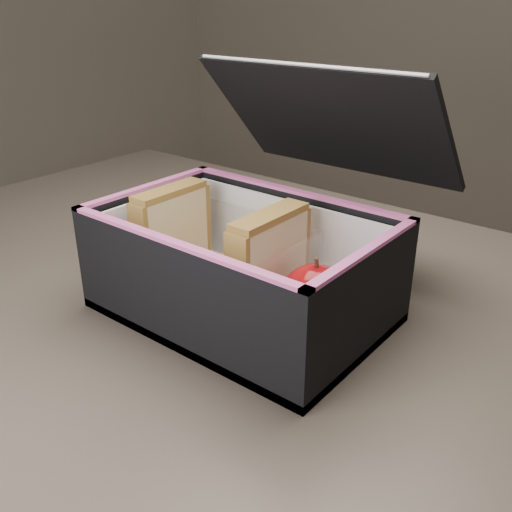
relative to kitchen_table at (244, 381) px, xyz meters
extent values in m
cube|color=#50433C|center=(0.00, 0.00, 0.08)|extent=(1.20, 0.80, 0.03)
cube|color=#382D26|center=(-0.55, 0.35, -0.30)|extent=(0.05, 0.05, 0.72)
cube|color=black|center=(0.00, 0.15, 0.26)|extent=(0.28, 0.13, 0.14)
cube|color=beige|center=(-0.11, 0.00, 0.15)|extent=(0.01, 0.09, 0.09)
cube|color=#B05B61|center=(-0.10, 0.00, 0.15)|extent=(0.01, 0.08, 0.09)
cube|color=beige|center=(-0.09, 0.00, 0.15)|extent=(0.01, 0.09, 0.09)
cube|color=olive|center=(-0.10, 0.00, 0.20)|extent=(0.03, 0.09, 0.01)
cube|color=beige|center=(0.03, 0.00, 0.15)|extent=(0.01, 0.09, 0.10)
cube|color=#B05B61|center=(0.04, 0.00, 0.15)|extent=(0.01, 0.09, 0.09)
cube|color=beige|center=(0.04, 0.00, 0.15)|extent=(0.01, 0.09, 0.10)
cube|color=olive|center=(0.04, 0.00, 0.21)|extent=(0.03, 0.09, 0.01)
cylinder|color=#D65703|center=(-0.05, 0.02, 0.11)|extent=(0.02, 0.08, 0.01)
cylinder|color=#D65703|center=(-0.04, 0.02, 0.12)|extent=(0.02, 0.08, 0.01)
cylinder|color=#D65703|center=(-0.03, 0.02, 0.13)|extent=(0.01, 0.08, 0.01)
cylinder|color=#D65703|center=(-0.04, -0.02, 0.11)|extent=(0.01, 0.08, 0.01)
cylinder|color=#D65703|center=(-0.02, 0.03, 0.12)|extent=(0.02, 0.08, 0.01)
cylinder|color=#D65703|center=(-0.02, 0.02, 0.13)|extent=(0.01, 0.08, 0.01)
cylinder|color=#D65703|center=(-0.02, -0.04, 0.11)|extent=(0.03, 0.08, 0.01)
cylinder|color=#D65703|center=(-0.02, 0.03, 0.12)|extent=(0.02, 0.08, 0.01)
cylinder|color=#D65703|center=(-0.04, 0.03, 0.13)|extent=(0.02, 0.08, 0.01)
cube|color=white|center=(0.09, 0.00, 0.11)|extent=(0.09, 0.09, 0.01)
ellipsoid|color=maroon|center=(0.09, 0.00, 0.14)|extent=(0.07, 0.07, 0.06)
cylinder|color=#442618|center=(0.09, 0.00, 0.18)|extent=(0.00, 0.01, 0.01)
camera|label=1|loc=(0.34, -0.40, 0.40)|focal=40.00mm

